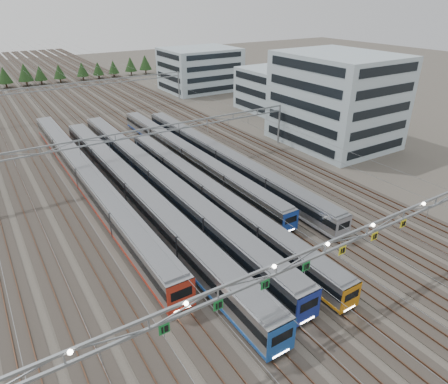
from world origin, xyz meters
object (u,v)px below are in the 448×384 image
train_e (188,156)px  gantry_near (325,251)px  depot_bldg_south (336,100)px  train_f (222,158)px  depot_bldg_mid (273,89)px  train_d (210,194)px  gantry_mid (149,137)px  train_a (86,178)px  train_c (158,180)px  gantry_far (78,88)px  depot_bldg_north (200,69)px  train_b (136,192)px

train_e → gantry_near: 40.21m
train_e → depot_bldg_south: (30.95, -4.58, 6.92)m
train_f → depot_bldg_mid: bearing=39.5°
train_d → gantry_mid: bearing=98.0°
train_f → train_a: bearing=170.8°
train_c → depot_bldg_mid: 54.91m
train_a → gantry_far: (11.25, 46.36, 4.19)m
depot_bldg_south → depot_bldg_north: (2.35, 59.18, -2.47)m
train_a → depot_bldg_north: size_ratio=2.94×
depot_bldg_south → gantry_far: bearing=126.8°
train_c → train_e: 11.48m
gantry_near → gantry_far: bearing=90.0°
train_d → depot_bldg_north: 79.42m
train_d → depot_bldg_south: depot_bldg_south is taller
train_e → gantry_mid: 8.15m
train_f → gantry_mid: bearing=156.0°
train_c → train_b: bearing=-152.0°
train_d → train_f: train_f is taller
train_a → gantry_mid: 12.08m
train_a → gantry_near: size_ratio=1.15×
train_e → depot_bldg_north: bearing=58.6°
train_b → gantry_mid: gantry_mid is taller
gantry_mid → depot_bldg_mid: bearing=26.5°
train_c → train_f: (13.50, 2.93, -0.21)m
train_b → gantry_near: (6.70, -29.77, 4.88)m
train_d → train_f: (9.00, 10.93, 0.04)m
depot_bldg_south → gantry_mid: bearing=171.8°
train_a → train_b: size_ratio=1.00×
train_c → gantry_near: gantry_near is taller
train_d → train_a: bearing=132.8°
depot_bldg_mid → depot_bldg_north: depot_bldg_north is taller
train_d → depot_bldg_south: 37.62m
train_e → train_c: bearing=-141.7°
train_b → depot_bldg_north: size_ratio=2.94×
train_b → depot_bldg_south: bearing=6.3°
gantry_near → train_f: bearing=72.2°
train_c → gantry_mid: 9.28m
train_c → depot_bldg_south: (39.95, 2.54, 6.67)m
train_f → gantry_mid: gantry_mid is taller
train_d → gantry_mid: 16.72m
train_b → train_c: (4.50, 2.39, -0.05)m
depot_bldg_south → train_a: bearing=175.3°
train_c → depot_bldg_north: (42.29, 61.72, 4.19)m
train_d → train_f: 14.16m
train_a → train_e: 18.01m
train_a → depot_bldg_mid: size_ratio=4.04×
depot_bldg_north → train_c: bearing=-124.4°
train_b → depot_bldg_mid: depot_bldg_mid is taller
train_d → gantry_far: gantry_far is taller
gantry_far → gantry_mid: bearing=-90.0°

